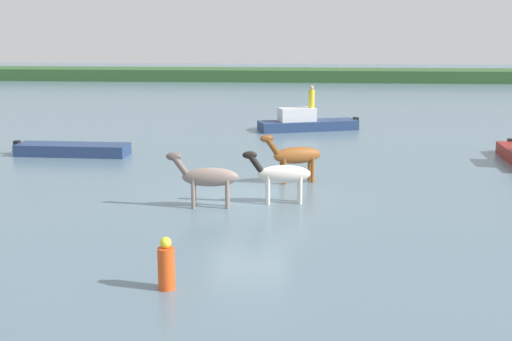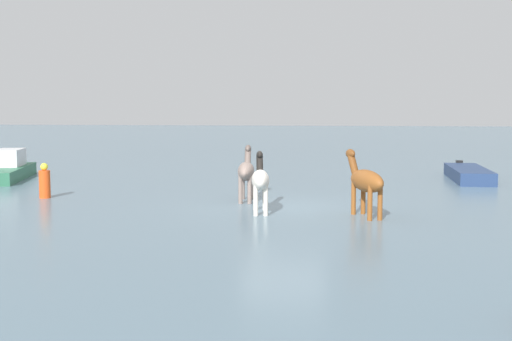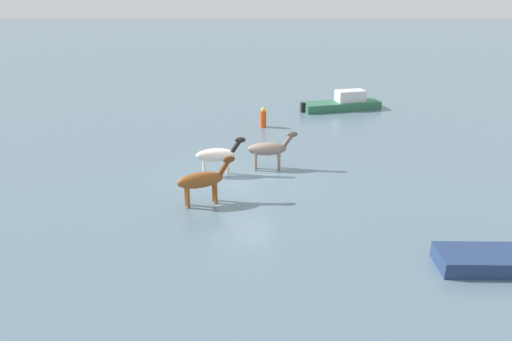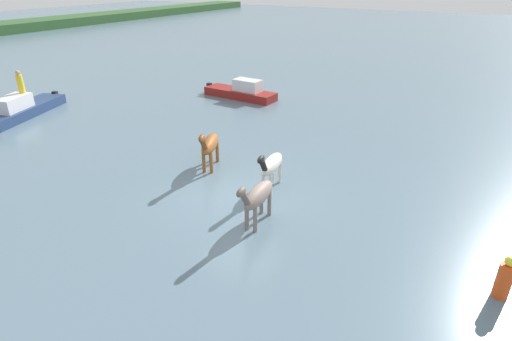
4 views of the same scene
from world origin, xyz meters
name	(u,v)px [view 1 (image 1 of 4)]	position (x,y,z in m)	size (l,w,h in m)	color
ground_plane	(250,198)	(0.00, 0.00, 0.00)	(167.08, 167.08, 0.00)	slate
distant_shoreline	(292,81)	(0.00, 49.84, 0.00)	(150.37, 6.00, 2.40)	#30562C
horse_rear_stallion	(281,174)	(1.05, -0.56, 0.92)	(2.16, 0.72, 1.67)	silver
horse_pinto_flank	(208,177)	(-1.16, -1.27, 0.94)	(2.21, 0.64, 1.71)	gray
horse_gray_outer	(295,156)	(1.41, 2.33, 0.97)	(2.23, 1.19, 1.77)	brown
boat_dinghy_port	(306,124)	(1.71, 14.94, 0.32)	(5.50, 3.10, 1.36)	navy
boat_launch_far	(72,151)	(-8.29, 6.81, 0.17)	(5.03, 1.46, 0.74)	navy
person_helmsman_aft	(311,97)	(1.98, 14.96, 1.76)	(0.32, 0.32, 1.19)	yellow
buoy_channel_marker	(166,266)	(-1.04, -7.86, 0.51)	(0.36, 0.36, 1.14)	#E54C19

